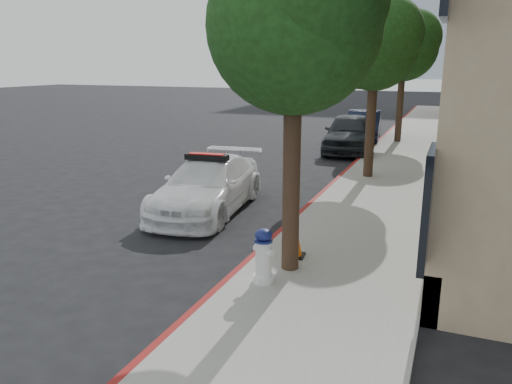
{
  "coord_description": "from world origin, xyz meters",
  "views": [
    {
      "loc": [
        5.44,
        -9.89,
        3.69
      ],
      "look_at": [
        1.55,
        -0.28,
        1.0
      ],
      "focal_mm": 35.0,
      "sensor_mm": 36.0,
      "label": 1
    }
  ],
  "objects_px": {
    "traffic_cone": "(295,239)",
    "police_car": "(208,185)",
    "parked_car_mid": "(349,133)",
    "parked_car_far": "(364,126)",
    "fire_hydrant": "(263,256)"
  },
  "relations": [
    {
      "from": "parked_car_far",
      "to": "fire_hydrant",
      "type": "distance_m",
      "value": 17.42
    },
    {
      "from": "police_car",
      "to": "fire_hydrant",
      "type": "xyz_separation_m",
      "value": [
        2.98,
        -3.76,
        -0.08
      ]
    },
    {
      "from": "parked_car_mid",
      "to": "fire_hydrant",
      "type": "distance_m",
      "value": 13.92
    },
    {
      "from": "parked_car_far",
      "to": "traffic_cone",
      "type": "xyz_separation_m",
      "value": [
        1.61,
        -16.07,
        -0.22
      ]
    },
    {
      "from": "police_car",
      "to": "parked_car_far",
      "type": "height_order",
      "value": "police_car"
    },
    {
      "from": "police_car",
      "to": "parked_car_far",
      "type": "distance_m",
      "value": 13.68
    },
    {
      "from": "parked_car_mid",
      "to": "parked_car_far",
      "type": "bearing_deg",
      "value": 83.64
    },
    {
      "from": "police_car",
      "to": "parked_car_mid",
      "type": "bearing_deg",
      "value": 75.44
    },
    {
      "from": "parked_car_mid",
      "to": "traffic_cone",
      "type": "relative_size",
      "value": 6.83
    },
    {
      "from": "parked_car_mid",
      "to": "parked_car_far",
      "type": "height_order",
      "value": "parked_car_mid"
    },
    {
      "from": "fire_hydrant",
      "to": "traffic_cone",
      "type": "bearing_deg",
      "value": 104.22
    },
    {
      "from": "police_car",
      "to": "fire_hydrant",
      "type": "height_order",
      "value": "police_car"
    },
    {
      "from": "traffic_cone",
      "to": "police_car",
      "type": "bearing_deg",
      "value": 141.52
    },
    {
      "from": "parked_car_mid",
      "to": "traffic_cone",
      "type": "xyz_separation_m",
      "value": [
        1.61,
        -12.56,
        -0.31
      ]
    },
    {
      "from": "parked_car_far",
      "to": "traffic_cone",
      "type": "relative_size",
      "value": 6.26
    }
  ]
}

